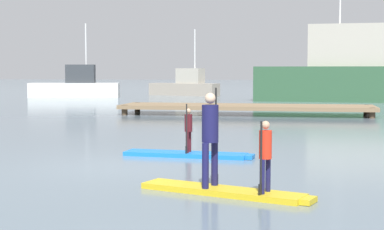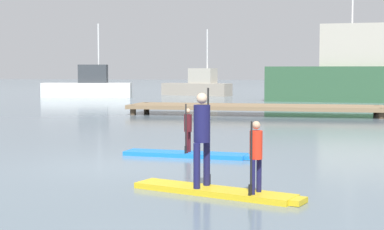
% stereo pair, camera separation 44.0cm
% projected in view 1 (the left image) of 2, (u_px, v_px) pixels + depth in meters
% --- Properties ---
extents(ground_plane, '(240.00, 240.00, 0.00)m').
position_uv_depth(ground_plane, '(121.00, 167.00, 13.13)').
color(ground_plane, slate).
extents(paddleboard_near, '(3.21, 0.92, 0.10)m').
position_uv_depth(paddleboard_near, '(188.00, 154.00, 14.69)').
color(paddleboard_near, blue).
rests_on(paddleboard_near, ground).
extents(paddler_child_solo, '(0.20, 0.38, 1.19)m').
position_uv_depth(paddler_child_solo, '(188.00, 128.00, 14.63)').
color(paddler_child_solo, '#4C1419').
rests_on(paddler_child_solo, paddleboard_near).
extents(paddleboard_far, '(3.05, 1.49, 0.10)m').
position_uv_depth(paddleboard_far, '(225.00, 191.00, 10.20)').
color(paddleboard_far, gold).
rests_on(paddleboard_far, ground).
extents(paddler_adult, '(0.36, 0.49, 1.69)m').
position_uv_depth(paddler_adult, '(210.00, 133.00, 10.28)').
color(paddler_adult, '#19194C').
rests_on(paddler_adult, paddleboard_far).
extents(paddler_child_front, '(0.26, 0.39, 1.18)m').
position_uv_depth(paddler_child_front, '(265.00, 153.00, 9.78)').
color(paddler_child_front, '#19194C').
rests_on(paddler_child_front, paddleboard_far).
extents(fishing_boat_white_large, '(15.81, 4.44, 14.75)m').
position_uv_depth(fishing_boat_white_large, '(370.00, 74.00, 40.38)').
color(fishing_boat_white_large, '#2D5638').
rests_on(fishing_boat_white_large, ground).
extents(fishing_boat_green_midground, '(6.16, 3.31, 5.43)m').
position_uv_depth(fishing_boat_green_midground, '(186.00, 86.00, 50.01)').
color(fishing_boat_green_midground, '#9E9384').
rests_on(fishing_boat_green_midground, ground).
extents(motor_boat_small_navy, '(7.01, 2.96, 5.67)m').
position_uv_depth(motor_boat_small_navy, '(76.00, 87.00, 46.45)').
color(motor_boat_small_navy, silver).
rests_on(motor_boat_small_navy, ground).
extents(floating_dock, '(11.83, 2.87, 0.46)m').
position_uv_depth(floating_dock, '(246.00, 107.00, 28.49)').
color(floating_dock, '#846B4C').
rests_on(floating_dock, ground).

